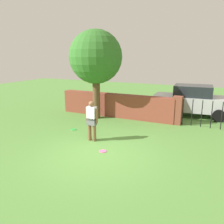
% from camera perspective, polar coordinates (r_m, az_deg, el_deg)
% --- Properties ---
extents(ground_plane, '(40.00, 40.00, 0.00)m').
position_cam_1_polar(ground_plane, '(8.09, -3.68, -10.42)').
color(ground_plane, '#568C3D').
extents(brick_wall, '(6.47, 0.50, 1.28)m').
position_cam_1_polar(brick_wall, '(12.63, 0.89, 1.67)').
color(brick_wall, brown).
rests_on(brick_wall, ground).
extents(tree, '(2.76, 2.76, 4.63)m').
position_cam_1_polar(tree, '(12.09, -4.08, 13.40)').
color(tree, brown).
rests_on(tree, ground).
extents(person, '(0.54, 0.23, 1.62)m').
position_cam_1_polar(person, '(9.02, -5.08, -1.76)').
color(person, brown).
rests_on(person, ground).
extents(fence_gate, '(3.14, 0.44, 1.40)m').
position_cam_1_polar(fence_gate, '(11.54, 22.55, -0.30)').
color(fence_gate, brown).
rests_on(fence_gate, ground).
extents(car, '(4.31, 2.16, 1.72)m').
position_cam_1_polar(car, '(13.59, 19.39, 2.72)').
color(car, '#B7B7BC').
rests_on(car, ground).
extents(frisbee_green, '(0.27, 0.27, 0.02)m').
position_cam_1_polar(frisbee_green, '(10.71, -9.56, -4.30)').
color(frisbee_green, green).
rests_on(frisbee_green, ground).
extents(frisbee_pink, '(0.27, 0.27, 0.02)m').
position_cam_1_polar(frisbee_pink, '(8.28, -2.31, -9.74)').
color(frisbee_pink, pink).
rests_on(frisbee_pink, ground).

